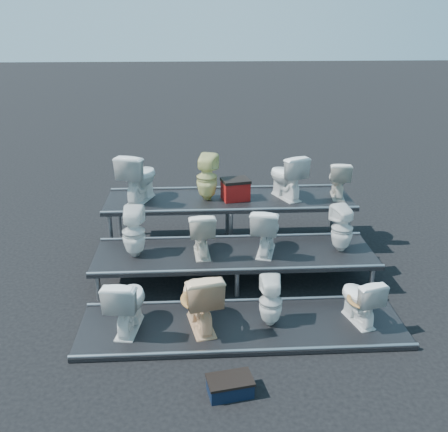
{
  "coord_description": "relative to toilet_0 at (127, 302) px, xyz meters",
  "views": [
    {
      "loc": [
        -0.55,
        -6.77,
        3.78
      ],
      "look_at": [
        -0.15,
        0.1,
        1.02
      ],
      "focal_mm": 40.0,
      "sensor_mm": 36.0,
      "label": 1
    }
  ],
  "objects": [
    {
      "name": "red_crate",
      "position": [
        1.56,
        2.56,
        0.57
      ],
      "size": [
        0.5,
        0.43,
        0.31
      ],
      "primitive_type": "cube",
      "rotation": [
        0.0,
        0.0,
        0.21
      ],
      "color": "#9D1211",
      "rests_on": "tier_back"
    },
    {
      "name": "toilet_9",
      "position": [
        1.08,
        2.6,
        0.81
      ],
      "size": [
        0.45,
        0.45,
        0.78
      ],
      "primitive_type": "imported",
      "rotation": [
        0.0,
        0.0,
        2.81
      ],
      "color": "#E2DE8E",
      "rests_on": "tier_back"
    },
    {
      "name": "tier_front",
      "position": [
        1.46,
        0.0,
        -0.41
      ],
      "size": [
        4.2,
        1.2,
        0.06
      ],
      "primitive_type": "cube",
      "color": "black",
      "rests_on": "ground"
    },
    {
      "name": "toilet_11",
      "position": [
        3.34,
        2.6,
        0.74
      ],
      "size": [
        0.44,
        0.67,
        0.64
      ],
      "primitive_type": "imported",
      "rotation": [
        0.0,
        0.0,
        3.0
      ],
      "color": "silver",
      "rests_on": "tier_back"
    },
    {
      "name": "toilet_0",
      "position": [
        0.0,
        0.0,
        0.0
      ],
      "size": [
        0.54,
        0.81,
        0.77
      ],
      "primitive_type": "imported",
      "rotation": [
        0.0,
        0.0,
        2.99
      ],
      "color": "white",
      "rests_on": "tier_front"
    },
    {
      "name": "tier_mid",
      "position": [
        1.46,
        1.3,
        -0.21
      ],
      "size": [
        4.2,
        1.2,
        0.46
      ],
      "primitive_type": "cube",
      "color": "black",
      "rests_on": "ground"
    },
    {
      "name": "toilet_10",
      "position": [
        2.44,
        2.6,
        0.81
      ],
      "size": [
        0.71,
        0.88,
        0.78
      ],
      "primitive_type": "imported",
      "rotation": [
        0.0,
        0.0,
        3.55
      ],
      "color": "white",
      "rests_on": "tier_back"
    },
    {
      "name": "step_stool",
      "position": [
        1.22,
        -1.2,
        -0.36
      ],
      "size": [
        0.51,
        0.36,
        0.17
      ],
      "primitive_type": "cube",
      "rotation": [
        0.0,
        0.0,
        0.18
      ],
      "color": "black",
      "rests_on": "ground"
    },
    {
      "name": "toilet_8",
      "position": [
        -0.06,
        2.6,
        0.84
      ],
      "size": [
        0.73,
        0.94,
        0.84
      ],
      "primitive_type": "imported",
      "rotation": [
        0.0,
        0.0,
        2.78
      ],
      "color": "white",
      "rests_on": "tier_back"
    },
    {
      "name": "tier_back",
      "position": [
        1.46,
        2.6,
        -0.01
      ],
      "size": [
        4.2,
        1.2,
        0.86
      ],
      "primitive_type": "cube",
      "color": "black",
      "rests_on": "ground"
    },
    {
      "name": "ground",
      "position": [
        1.46,
        1.3,
        -0.44
      ],
      "size": [
        80.0,
        80.0,
        0.0
      ],
      "primitive_type": "plane",
      "color": "black",
      "rests_on": "ground"
    },
    {
      "name": "toilet_6",
      "position": [
        1.92,
        1.3,
        0.38
      ],
      "size": [
        0.58,
        0.8,
        0.73
      ],
      "primitive_type": "imported",
      "rotation": [
        0.0,
        0.0,
        2.89
      ],
      "color": "white",
      "rests_on": "tier_mid"
    },
    {
      "name": "toilet_2",
      "position": [
        1.82,
        0.0,
        -0.05
      ],
      "size": [
        0.3,
        0.31,
        0.66
      ],
      "primitive_type": "imported",
      "rotation": [
        0.0,
        0.0,
        3.12
      ],
      "color": "white",
      "rests_on": "tier_front"
    },
    {
      "name": "toilet_1",
      "position": [
        0.92,
        0.0,
        0.03
      ],
      "size": [
        0.63,
        0.9,
        0.83
      ],
      "primitive_type": "imported",
      "rotation": [
        0.0,
        0.0,
        3.35
      ],
      "color": "#EEC090",
      "rests_on": "tier_front"
    },
    {
      "name": "toilet_7",
      "position": [
        3.08,
        1.3,
        0.37
      ],
      "size": [
        0.41,
        0.41,
        0.72
      ],
      "primitive_type": "imported",
      "rotation": [
        0.0,
        0.0,
        3.45
      ],
      "color": "white",
      "rests_on": "tier_mid"
    },
    {
      "name": "toilet_5",
      "position": [
        0.96,
        1.3,
        0.37
      ],
      "size": [
        0.44,
        0.71,
        0.7
      ],
      "primitive_type": "imported",
      "rotation": [
        0.0,
        0.0,
        3.21
      ],
      "color": "silver",
      "rests_on": "tier_mid"
    },
    {
      "name": "toilet_3",
      "position": [
        2.98,
        0.0,
        -0.05
      ],
      "size": [
        0.53,
        0.73,
        0.67
      ],
      "primitive_type": "imported",
      "rotation": [
        0.0,
        0.0,
        3.4
      ],
      "color": "white",
      "rests_on": "tier_front"
    },
    {
      "name": "toilet_4",
      "position": [
        -0.03,
        1.3,
        0.39
      ],
      "size": [
        0.36,
        0.37,
        0.75
      ],
      "primitive_type": "imported",
      "rotation": [
        0.0,
        0.0,
        3.08
      ],
      "color": "white",
      "rests_on": "tier_mid"
    }
  ]
}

